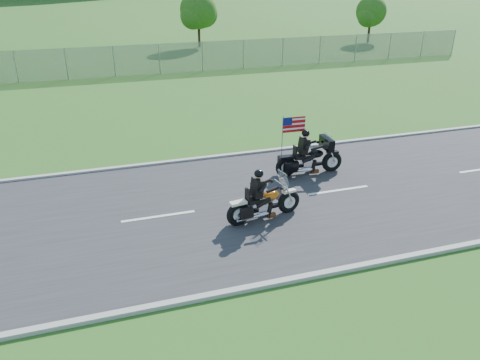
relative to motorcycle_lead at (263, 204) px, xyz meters
name	(u,v)px	position (x,y,z in m)	size (l,w,h in m)	color
ground	(223,208)	(-0.96, 1.01, -0.52)	(420.00, 420.00, 0.00)	#2C561B
road	(223,208)	(-0.96, 1.01, -0.50)	(120.00, 8.00, 0.04)	#28282B
curb_north	(195,159)	(-0.96, 5.06, -0.47)	(120.00, 0.18, 0.12)	#9E9B93
curb_south	(268,285)	(-0.96, -3.04, -0.47)	(120.00, 0.18, 0.12)	#9E9B93
fence	(66,64)	(-5.96, 21.01, 0.48)	(60.00, 0.03, 2.00)	gray
tree_fence_near	(199,12)	(5.08, 31.04, 2.45)	(3.52, 3.28, 4.75)	#382316
tree_fence_far	(371,13)	(21.08, 29.04, 2.12)	(3.08, 2.87, 4.20)	#382316
motorcycle_lead	(263,204)	(0.00, 0.00, 0.00)	(2.44, 0.86, 1.65)	black
motorcycle_follow	(309,159)	(2.67, 2.58, 0.06)	(2.55, 0.84, 2.13)	black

